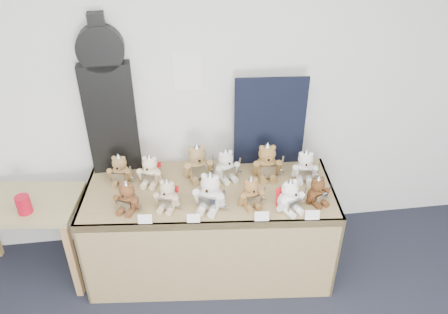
{
  "coord_description": "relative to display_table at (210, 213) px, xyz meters",
  "views": [
    {
      "loc": [
        -0.02,
        -0.55,
        2.71
      ],
      "look_at": [
        0.32,
        1.95,
        1.11
      ],
      "focal_mm": 35.0,
      "sensor_mm": 36.0,
      "label": 1
    }
  ],
  "objects": [
    {
      "name": "room_shell",
      "position": [
        -0.09,
        0.52,
        0.91
      ],
      "size": [
        6.0,
        6.0,
        6.0
      ],
      "color": "silver",
      "rests_on": "floor"
    },
    {
      "name": "display_table",
      "position": [
        0.0,
        0.0,
        0.0
      ],
      "size": [
        1.92,
        0.95,
        0.77
      ],
      "rotation": [
        0.0,
        0.0,
        -0.1
      ],
      "color": "olive",
      "rests_on": "floor"
    },
    {
      "name": "side_table",
      "position": [
        -1.4,
        0.16,
        0.01
      ],
      "size": [
        0.95,
        0.61,
        0.74
      ],
      "rotation": [
        0.0,
        0.0,
        -0.14
      ],
      "color": "#978851",
      "rests_on": "floor"
    },
    {
      "name": "guitar_case",
      "position": [
        -0.68,
        0.46,
        0.76
      ],
      "size": [
        0.37,
        0.13,
        1.21
      ],
      "rotation": [
        0.0,
        0.0,
        0.06
      ],
      "color": "black",
      "rests_on": "display_table"
    },
    {
      "name": "navy_board",
      "position": [
        0.51,
        0.37,
        0.53
      ],
      "size": [
        0.55,
        0.06,
        0.73
      ],
      "primitive_type": "cube",
      "rotation": [
        0.0,
        0.0,
        -0.07
      ],
      "color": "black",
      "rests_on": "display_table"
    },
    {
      "name": "red_cup",
      "position": [
        -1.29,
        0.02,
        0.2
      ],
      "size": [
        0.1,
        0.1,
        0.13
      ],
      "primitive_type": "cylinder",
      "color": "#AF0B20",
      "rests_on": "side_table"
    },
    {
      "name": "teddy_front_far_left",
      "position": [
        -0.57,
        -0.08,
        0.27
      ],
      "size": [
        0.2,
        0.2,
        0.25
      ],
      "rotation": [
        0.0,
        0.0,
        -0.41
      ],
      "color": "brown",
      "rests_on": "display_table"
    },
    {
      "name": "teddy_front_left",
      "position": [
        -0.3,
        -0.09,
        0.26
      ],
      "size": [
        0.2,
        0.2,
        0.25
      ],
      "rotation": [
        0.0,
        0.0,
        -0.37
      ],
      "color": "#C6AC8C",
      "rests_on": "display_table"
    },
    {
      "name": "teddy_front_centre",
      "position": [
        -0.01,
        -0.14,
        0.29
      ],
      "size": [
        0.25,
        0.25,
        0.31
      ],
      "rotation": [
        0.0,
        0.0,
        -0.41
      ],
      "color": "silver",
      "rests_on": "display_table"
    },
    {
      "name": "teddy_front_right",
      "position": [
        0.28,
        -0.14,
        0.26
      ],
      "size": [
        0.21,
        0.18,
        0.25
      ],
      "rotation": [
        0.0,
        0.0,
        0.19
      ],
      "color": "olive",
      "rests_on": "display_table"
    },
    {
      "name": "teddy_front_far_right",
      "position": [
        0.53,
        -0.23,
        0.27
      ],
      "size": [
        0.23,
        0.22,
        0.27
      ],
      "rotation": [
        0.0,
        0.0,
        0.41
      ],
      "color": "white",
      "rests_on": "display_table"
    },
    {
      "name": "teddy_front_end",
      "position": [
        0.75,
        -0.18,
        0.26
      ],
      "size": [
        0.2,
        0.18,
        0.24
      ],
      "rotation": [
        0.0,
        0.0,
        0.34
      ],
      "color": "#53321C",
      "rests_on": "display_table"
    },
    {
      "name": "teddy_back_left",
      "position": [
        -0.42,
        0.22,
        0.27
      ],
      "size": [
        0.21,
        0.2,
        0.26
      ],
      "rotation": [
        0.0,
        0.0,
        -0.31
      ],
      "color": "beige",
      "rests_on": "display_table"
    },
    {
      "name": "teddy_back_centre_left",
      "position": [
        -0.06,
        0.25,
        0.29
      ],
      "size": [
        0.26,
        0.22,
        0.31
      ],
      "rotation": [
        0.0,
        0.0,
        0.14
      ],
      "color": "#A28251",
      "rests_on": "display_table"
    },
    {
      "name": "teddy_back_centre_right",
      "position": [
        0.15,
        0.2,
        0.27
      ],
      "size": [
        0.23,
        0.21,
        0.27
      ],
      "rotation": [
        0.0,
        0.0,
        0.32
      ],
      "color": "silver",
      "rests_on": "display_table"
    },
    {
      "name": "teddy_back_right",
      "position": [
        0.46,
        0.19,
        0.29
      ],
      "size": [
        0.25,
        0.21,
        0.31
      ],
      "rotation": [
        0.0,
        0.0,
        -0.05
      ],
      "color": "olive",
      "rests_on": "display_table"
    },
    {
      "name": "teddy_back_end",
      "position": [
        0.74,
        0.11,
        0.27
      ],
      "size": [
        0.22,
        0.2,
        0.27
      ],
      "rotation": [
        0.0,
        0.0,
        -0.2
      ],
      "color": "white",
      "rests_on": "display_table"
    },
    {
      "name": "teddy_back_far_left",
      "position": [
        -0.64,
        0.26,
        0.27
      ],
      "size": [
        0.21,
        0.19,
        0.26
      ],
      "rotation": [
        0.0,
        0.0,
        -0.2
      ],
      "color": "#9A7648",
      "rests_on": "display_table"
    },
    {
      "name": "entry_card_a",
      "position": [
        -0.46,
        -0.25,
        0.2
      ],
      "size": [
        0.1,
        0.03,
        0.07
      ],
      "primitive_type": "cube",
      "rotation": [
        -0.24,
        0.0,
        -0.1
      ],
      "color": "white",
      "rests_on": "display_table"
    },
    {
      "name": "entry_card_b",
      "position": [
        -0.14,
        -0.28,
        0.2
      ],
      "size": [
        0.09,
        0.03,
        0.06
      ],
      "primitive_type": "cube",
      "rotation": [
        -0.24,
        0.0,
        -0.1
      ],
      "color": "white",
      "rests_on": "display_table"
    },
    {
      "name": "entry_card_c",
      "position": [
        0.32,
        -0.33,
        0.2
      ],
      "size": [
        0.1,
        0.03,
        0.07
      ],
      "primitive_type": "cube",
      "rotation": [
        -0.24,
        0.0,
        -0.1
      ],
      "color": "white",
      "rests_on": "display_table"
    },
    {
      "name": "entry_card_d",
      "position": [
        0.66,
        -0.36,
        0.2
      ],
      "size": [
        0.1,
        0.03,
        0.07
      ],
      "primitive_type": "cube",
      "rotation": [
        -0.24,
        0.0,
        -0.1
      ],
      "color": "white",
      "rests_on": "display_table"
    }
  ]
}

